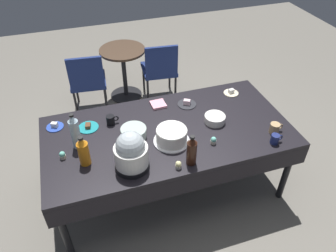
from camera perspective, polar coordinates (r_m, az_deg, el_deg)
name	(u,v)px	position (r m, az deg, el deg)	size (l,w,h in m)	color
ground	(168,186)	(3.45, 0.00, -10.35)	(9.00, 9.00, 0.00)	slate
potluck_table	(168,136)	(2.96, 0.00, -1.68)	(2.20, 1.10, 0.75)	black
frosted_layer_cake	(172,136)	(2.77, 0.64, -1.74)	(0.31, 0.31, 0.13)	silver
slow_cooker	(131,152)	(2.50, -6.47, -4.60)	(0.27, 0.27, 0.34)	black
glass_salad_bowl	(134,132)	(2.85, -6.00, -1.13)	(0.22, 0.22, 0.09)	#B2C6BC
ceramic_snack_bowl	(215,119)	(3.03, 8.17, 1.26)	(0.19, 0.19, 0.07)	silver
dessert_plate_cream	(231,92)	(3.46, 10.95, 5.78)	(0.15, 0.15, 0.05)	beige
dessert_plate_cobalt	(55,126)	(3.12, -19.14, -0.04)	(0.15, 0.15, 0.05)	#2D4CB2
dessert_plate_teal	(88,127)	(3.03, -13.74, -0.16)	(0.18, 0.18, 0.04)	teal
dessert_plate_charcoal	(187,103)	(3.24, 3.31, 3.94)	(0.18, 0.18, 0.05)	#2D2D33
cupcake_cocoa	(62,155)	(2.77, -17.94, -4.88)	(0.05, 0.05, 0.07)	beige
cupcake_rose	(178,165)	(2.57, 1.83, -6.82)	(0.05, 0.05, 0.07)	beige
cupcake_lemon	(213,141)	(2.80, 7.93, -2.52)	(0.05, 0.05, 0.07)	beige
soda_bottle_cola	(192,151)	(2.54, 4.15, -4.35)	(0.08, 0.08, 0.28)	#33190F
soda_bottle_orange_juice	(83,151)	(2.62, -14.54, -4.33)	(0.09, 0.09, 0.27)	orange
soda_bottle_water	(75,132)	(2.77, -15.90, -1.02)	(0.08, 0.08, 0.34)	silver
coffee_mug_black	(111,120)	(3.02, -9.95, 1.07)	(0.12, 0.08, 0.09)	black
coffee_mug_tan	(275,128)	(3.02, 18.13, -0.35)	(0.13, 0.09, 0.09)	tan
coffee_mug_navy	(275,139)	(2.91, 18.19, -2.15)	(0.11, 0.07, 0.09)	navy
paper_napkin_stack	(158,104)	(3.22, -1.73, 3.81)	(0.14, 0.14, 0.02)	pink
maroon_chair_left	(88,79)	(4.27, -13.86, 7.93)	(0.48, 0.48, 0.85)	navy
maroon_chair_right	(160,68)	(4.40, -1.43, 10.13)	(0.48, 0.48, 0.85)	navy
round_cafe_table	(124,64)	(4.50, -7.77, 10.60)	(0.60, 0.60, 0.72)	#473323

